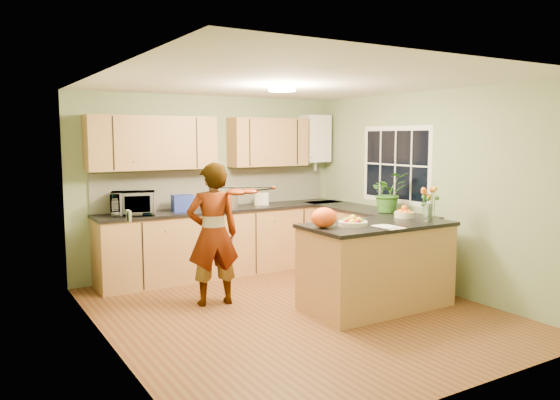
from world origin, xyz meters
TOP-DOWN VIEW (x-y plane):
  - floor at (0.00, 0.00)m, footprint 4.50×4.50m
  - ceiling at (0.00, 0.00)m, footprint 4.00×4.50m
  - wall_back at (0.00, 2.25)m, footprint 4.00×0.02m
  - wall_front at (0.00, -2.25)m, footprint 4.00×0.02m
  - wall_left at (-2.00, 0.00)m, footprint 0.02×4.50m
  - wall_right at (2.00, 0.00)m, footprint 0.02×4.50m
  - back_counter at (0.10, 1.95)m, footprint 3.64×0.62m
  - right_counter at (1.70, 0.85)m, footprint 0.62×2.24m
  - splashback at (0.10, 2.23)m, footprint 3.60×0.02m
  - upper_cabinets at (-0.18, 2.08)m, footprint 3.20×0.34m
  - boiler at (1.70, 2.09)m, footprint 0.40×0.30m
  - window_right at (1.99, 0.60)m, footprint 0.01×1.30m
  - light_switch at (-1.99, -0.60)m, footprint 0.02×0.09m
  - ceiling_lamp at (0.00, 0.30)m, footprint 0.30×0.30m
  - peninsula_island at (0.87, -0.33)m, footprint 1.69×0.87m
  - fruit_dish at (0.52, -0.33)m, footprint 0.32×0.32m
  - orange_bowl at (1.42, -0.18)m, footprint 0.24×0.24m
  - flower_vase at (1.47, -0.51)m, footprint 0.23×0.23m
  - orange_bag at (0.17, -0.28)m, footprint 0.36×0.34m
  - papers at (0.77, -0.63)m, footprint 0.22×0.30m
  - violinist at (-0.66, 0.73)m, footprint 0.66×0.50m
  - violin at (-0.46, 0.51)m, footprint 0.60×0.52m
  - microwave at (-1.22, 1.92)m, footprint 0.62×0.51m
  - blue_box at (-0.56, 1.91)m, footprint 0.30×0.23m
  - kettle at (0.17, 1.92)m, footprint 0.17×0.17m
  - jar_cream at (0.62, 1.98)m, footprint 0.14×0.14m
  - jar_white at (0.71, 1.93)m, footprint 0.14×0.14m
  - potted_plant at (1.70, 0.41)m, footprint 0.55×0.50m

SIDE VIEW (x-z plane):
  - floor at x=0.00m, z-range 0.00..0.00m
  - back_counter at x=0.10m, z-range 0.00..0.94m
  - right_counter at x=1.70m, z-range 0.00..0.94m
  - peninsula_island at x=0.87m, z-range 0.00..0.97m
  - violinist at x=-0.66m, z-range 0.00..1.64m
  - papers at x=0.77m, z-range 0.97..0.98m
  - fruit_dish at x=0.52m, z-range 0.96..1.07m
  - jar_white at x=0.71m, z-range 0.94..1.12m
  - orange_bowl at x=1.42m, z-range 0.96..1.10m
  - jar_cream at x=0.62m, z-range 0.94..1.12m
  - blue_box at x=-0.56m, z-range 0.94..1.16m
  - kettle at x=0.17m, z-range 0.91..1.23m
  - orange_bag at x=0.17m, z-range 0.97..1.19m
  - microwave at x=-1.22m, z-range 0.94..1.24m
  - splashback at x=0.10m, z-range 0.94..1.46m
  - potted_plant at x=1.70m, z-range 0.94..1.47m
  - wall_back at x=0.00m, z-range 0.00..2.50m
  - wall_front at x=0.00m, z-range 0.00..2.50m
  - wall_left at x=-2.00m, z-range 0.00..2.50m
  - wall_right at x=2.00m, z-range 0.00..2.50m
  - flower_vase at x=1.47m, z-range 1.04..1.47m
  - light_switch at x=-1.99m, z-range 1.26..1.34m
  - violin at x=-0.46m, z-range 1.24..1.39m
  - window_right at x=1.99m, z-range 1.02..2.08m
  - upper_cabinets at x=-0.18m, z-range 1.50..2.20m
  - boiler at x=1.70m, z-range 1.47..2.33m
  - ceiling_lamp at x=0.00m, z-range 2.43..2.50m
  - ceiling at x=0.00m, z-range 2.49..2.51m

